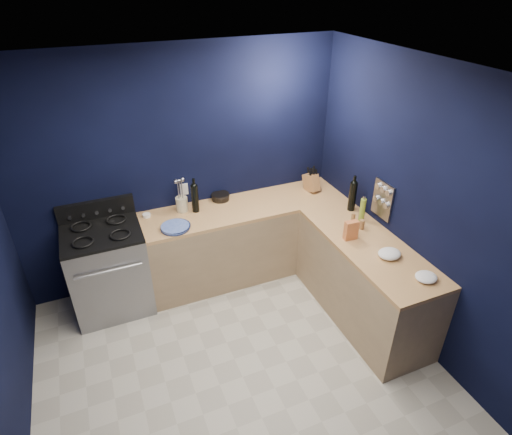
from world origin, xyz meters
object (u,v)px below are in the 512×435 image
crouton_bag (351,230)px  knife_block (311,183)px  gas_range (109,271)px  plate_stack (175,227)px  utensil_crock (182,204)px

crouton_bag → knife_block: bearing=85.4°
gas_range → crouton_bag: 2.50m
plate_stack → crouton_bag: crouton_bag is taller
knife_block → gas_range: bearing=171.7°
gas_range → utensil_crock: bearing=11.6°
plate_stack → utensil_crock: bearing=64.5°
utensil_crock → plate_stack: bearing=-115.5°
utensil_crock → knife_block: bearing=-4.3°
knife_block → crouton_bag: bearing=-107.9°
gas_range → knife_block: bearing=1.5°
utensil_crock → crouton_bag: (1.37, -1.17, 0.02)m
gas_range → utensil_crock: utensil_crock is taller
crouton_bag → gas_range: bearing=159.5°
gas_range → crouton_bag: size_ratio=4.70×
plate_stack → crouton_bag: (1.53, -0.84, 0.08)m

